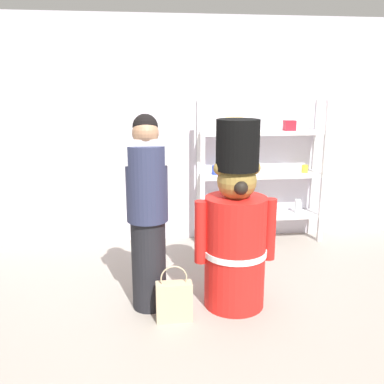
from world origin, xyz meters
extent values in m
plane|color=#9E9389|center=(0.00, 0.00, 0.00)|extent=(6.40, 6.40, 0.00)
cube|color=silver|center=(0.00, 2.20, 1.30)|extent=(6.40, 0.12, 2.60)
cube|color=white|center=(0.23, 1.83, 0.84)|extent=(0.05, 0.05, 1.67)
cube|color=white|center=(1.66, 1.83, 0.84)|extent=(0.05, 0.05, 1.67)
cube|color=white|center=(0.23, 2.13, 0.84)|extent=(0.05, 0.05, 1.67)
cube|color=white|center=(1.66, 2.13, 0.84)|extent=(0.05, 0.05, 1.67)
cube|color=white|center=(0.95, 1.98, 0.30)|extent=(1.44, 0.30, 0.04)
cube|color=white|center=(0.95, 1.98, 0.80)|extent=(1.44, 0.30, 0.04)
cube|color=white|center=(0.95, 1.98, 1.30)|extent=(1.44, 0.30, 0.04)
cylinder|color=blue|center=(0.41, 1.99, 0.87)|extent=(0.09, 0.09, 0.11)
cylinder|color=green|center=(0.77, 2.00, 0.86)|extent=(0.08, 0.08, 0.09)
cylinder|color=white|center=(1.13, 1.98, 0.87)|extent=(0.08, 0.08, 0.09)
cylinder|color=yellow|center=(1.49, 1.97, 0.87)|extent=(0.08, 0.08, 0.09)
cylinder|color=navy|center=(0.47, 2.00, 0.44)|extent=(0.08, 0.08, 0.24)
cylinder|color=#596B33|center=(0.95, 2.01, 0.43)|extent=(0.06, 0.06, 0.22)
cylinder|color=silver|center=(1.43, 1.97, 0.41)|extent=(0.07, 0.07, 0.17)
cube|color=gold|center=(0.62, 1.98, 1.40)|extent=(0.19, 0.15, 0.15)
cube|color=#B21E2D|center=(1.27, 1.98, 1.38)|extent=(0.13, 0.10, 0.12)
cylinder|color=red|center=(0.30, 0.45, 0.48)|extent=(0.51, 0.51, 0.95)
cylinder|color=white|center=(0.30, 0.45, 0.48)|extent=(0.53, 0.53, 0.05)
sphere|color=olive|center=(0.30, 0.45, 1.09)|extent=(0.32, 0.32, 0.32)
sphere|color=olive|center=(0.16, 0.45, 1.19)|extent=(0.11, 0.11, 0.11)
sphere|color=olive|center=(0.44, 0.45, 1.19)|extent=(0.11, 0.11, 0.11)
cylinder|color=black|center=(0.30, 0.45, 1.38)|extent=(0.34, 0.34, 0.40)
cylinder|color=red|center=(0.01, 0.45, 0.67)|extent=(0.11, 0.11, 0.52)
cylinder|color=red|center=(0.59, 0.45, 0.67)|extent=(0.11, 0.11, 0.52)
sphere|color=black|center=(0.30, 0.30, 1.06)|extent=(0.11, 0.11, 0.11)
cylinder|color=black|center=(-0.42, 0.50, 0.38)|extent=(0.28, 0.28, 0.77)
cylinder|color=#2D3351|center=(-0.42, 0.50, 1.08)|extent=(0.33, 0.33, 0.61)
sphere|color=#A37556|center=(-0.42, 0.50, 1.48)|extent=(0.21, 0.21, 0.21)
cube|color=silver|center=(-0.42, 0.43, 1.33)|extent=(0.35, 0.04, 0.20)
sphere|color=black|center=(-0.42, 0.52, 1.52)|extent=(0.20, 0.20, 0.20)
cube|color=#C1AD89|center=(-0.23, 0.25, 0.16)|extent=(0.29, 0.12, 0.32)
torus|color=#C1AD89|center=(-0.23, 0.25, 0.36)|extent=(0.21, 0.01, 0.21)
camera|label=1|loc=(-0.47, -2.83, 1.83)|focal=40.02mm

